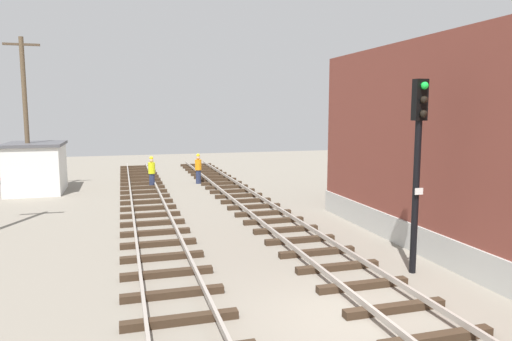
# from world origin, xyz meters

# --- Properties ---
(ground_plane) EXTENTS (80.00, 80.00, 0.00)m
(ground_plane) POSITION_xyz_m (0.00, 0.00, 0.00)
(ground_plane) COLOR gray
(track_near_building) EXTENTS (2.50, 59.46, 0.32)m
(track_near_building) POSITION_xyz_m (1.14, -0.00, 0.13)
(track_near_building) COLOR #38281C
(track_near_building) RESTS_ON ground
(track_centre) EXTENTS (2.50, 59.46, 0.32)m
(track_centre) POSITION_xyz_m (-3.57, 0.00, 0.13)
(track_centre) COLOR #38281C
(track_centre) RESTS_ON ground
(signal_mast) EXTENTS (0.36, 0.40, 5.34)m
(signal_mast) POSITION_xyz_m (3.06, 2.12, 3.35)
(signal_mast) COLOR black
(signal_mast) RESTS_ON ground
(control_hut) EXTENTS (3.00, 3.80, 2.76)m
(control_hut) POSITION_xyz_m (-9.24, 19.11, 1.39)
(control_hut) COLOR silver
(control_hut) RESTS_ON ground
(utility_pole_far) EXTENTS (1.80, 0.24, 8.35)m
(utility_pole_far) POSITION_xyz_m (-9.53, 18.80, 4.37)
(utility_pole_far) COLOR brown
(utility_pole_far) RESTS_ON ground
(track_worker_foreground) EXTENTS (0.40, 0.40, 1.87)m
(track_worker_foreground) POSITION_xyz_m (-0.14, 19.72, 0.93)
(track_worker_foreground) COLOR #262D4C
(track_worker_foreground) RESTS_ON ground
(track_worker_distant) EXTENTS (0.40, 0.40, 1.87)m
(track_worker_distant) POSITION_xyz_m (-3.02, 18.85, 0.93)
(track_worker_distant) COLOR #262D4C
(track_worker_distant) RESTS_ON ground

